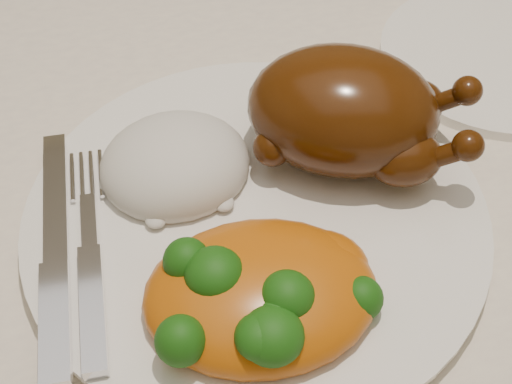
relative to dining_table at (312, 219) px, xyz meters
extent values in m
cube|color=brown|center=(0.00, 0.00, 0.07)|extent=(1.60, 0.90, 0.04)
cube|color=beige|center=(0.00, 0.00, 0.10)|extent=(1.72, 1.02, 0.01)
cylinder|color=white|center=(-0.06, -0.08, 0.11)|extent=(0.36, 0.36, 0.01)
cylinder|color=white|center=(0.17, 0.06, 0.11)|extent=(0.21, 0.21, 0.01)
ellipsoid|color=#462307|center=(0.00, -0.03, 0.16)|extent=(0.16, 0.14, 0.09)
ellipsoid|color=#462307|center=(0.00, -0.04, 0.18)|extent=(0.08, 0.07, 0.03)
ellipsoid|color=#462307|center=(0.04, -0.07, 0.15)|extent=(0.05, 0.04, 0.04)
sphere|color=#462307|center=(0.07, -0.09, 0.16)|extent=(0.02, 0.02, 0.02)
ellipsoid|color=#462307|center=(0.06, -0.02, 0.15)|extent=(0.05, 0.04, 0.04)
sphere|color=#462307|center=(0.09, -0.04, 0.16)|extent=(0.02, 0.02, 0.02)
sphere|color=#462307|center=(-0.05, -0.04, 0.14)|extent=(0.03, 0.03, 0.03)
sphere|color=#462307|center=(-0.02, 0.01, 0.14)|extent=(0.03, 0.03, 0.03)
ellipsoid|color=silver|center=(-0.11, -0.03, 0.13)|extent=(0.12, 0.11, 0.06)
ellipsoid|color=#D4570D|center=(-0.08, -0.15, 0.13)|extent=(0.15, 0.12, 0.05)
ellipsoid|color=#D4570D|center=(-0.04, -0.14, 0.13)|extent=(0.06, 0.06, 0.03)
ellipsoid|color=#0E3B09|center=(-0.07, -0.15, 0.13)|extent=(0.03, 0.03, 0.03)
ellipsoid|color=#0E3B09|center=(-0.08, -0.19, 0.14)|extent=(0.03, 0.03, 0.02)
ellipsoid|color=#0E3B09|center=(-0.12, -0.13, 0.14)|extent=(0.03, 0.03, 0.03)
ellipsoid|color=#0E3B09|center=(-0.11, -0.13, 0.13)|extent=(0.04, 0.04, 0.03)
ellipsoid|color=#0E3B09|center=(-0.08, -0.18, 0.14)|extent=(0.04, 0.04, 0.03)
ellipsoid|color=#0E3B09|center=(-0.13, -0.18, 0.14)|extent=(0.03, 0.03, 0.03)
ellipsoid|color=#0E3B09|center=(-0.06, -0.16, 0.14)|extent=(0.03, 0.03, 0.03)
ellipsoid|color=#0E3B09|center=(-0.07, -0.17, 0.14)|extent=(0.03, 0.03, 0.03)
ellipsoid|color=#0E3B09|center=(-0.10, -0.14, 0.14)|extent=(0.04, 0.04, 0.03)
ellipsoid|color=#0E3B09|center=(-0.02, -0.16, 0.13)|extent=(0.03, 0.03, 0.03)
cube|color=silver|center=(-0.20, -0.05, 0.12)|extent=(0.02, 0.13, 0.00)
cube|color=silver|center=(-0.20, -0.14, 0.12)|extent=(0.02, 0.08, 0.01)
cube|color=silver|center=(-0.18, -0.14, 0.12)|extent=(0.01, 0.09, 0.01)
cube|color=silver|center=(-0.18, -0.05, 0.12)|extent=(0.01, 0.09, 0.00)
camera|label=1|loc=(-0.12, -0.38, 0.49)|focal=50.00mm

